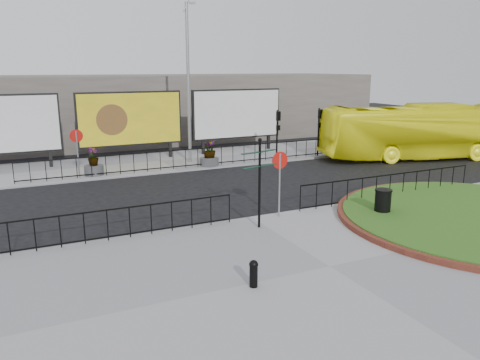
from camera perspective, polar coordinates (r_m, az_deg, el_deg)
ground at (r=17.67m, az=1.28°, el=-4.86°), size 90.00×90.00×0.00m
pavement_near at (r=13.67m, az=10.87°, el=-10.53°), size 30.00×10.00×0.12m
pavement_far at (r=28.55m, az=-9.59°, el=2.21°), size 44.00×6.00×0.12m
railing_near_left at (r=15.56m, az=-18.45°, el=-5.58°), size 10.00×0.10×1.10m
railing_near_right at (r=20.90m, az=17.82°, el=-0.70°), size 9.00×0.10×1.10m
railing_far at (r=26.20m, az=-5.90°, el=2.68°), size 18.00×0.10×1.10m
speed_sign_far at (r=24.79m, az=-19.27°, el=4.29°), size 0.64×0.07×2.47m
speed_sign_near at (r=17.29m, az=4.86°, el=1.26°), size 0.64×0.07×2.47m
billboard_mid at (r=28.75m, az=-13.22°, el=7.24°), size 6.20×0.31×4.10m
billboard_right at (r=30.99m, az=-0.37°, el=8.03°), size 6.20×0.31×4.10m
lamp_post at (r=27.52m, az=-6.31°, el=11.90°), size 0.74×0.18×9.23m
signal_pole_a at (r=28.30m, az=4.61°, el=6.44°), size 0.22×0.26×3.00m
signal_pole_b at (r=29.90m, az=9.64°, el=6.68°), size 0.22×0.26×3.00m
building_backdrop at (r=37.86m, az=-13.97°, el=8.49°), size 40.00×10.00×5.00m
fingerpost_sign at (r=16.00m, az=2.40°, el=0.70°), size 1.48×0.55×3.16m
bollard at (r=12.11m, az=1.67°, el=-11.18°), size 0.23×0.23×0.73m
litter_bin at (r=18.32m, az=17.01°, el=-2.68°), size 0.63×0.63×1.05m
bus at (r=31.21m, az=20.95°, el=5.52°), size 12.51×6.21×3.40m
planter_a at (r=25.45m, az=-17.41°, el=1.74°), size 0.98×0.98×1.47m
planter_b at (r=26.65m, az=-3.94°, el=2.78°), size 0.89×0.89×1.37m
planter_c at (r=26.71m, az=-3.55°, el=2.94°), size 0.87×0.87×1.43m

